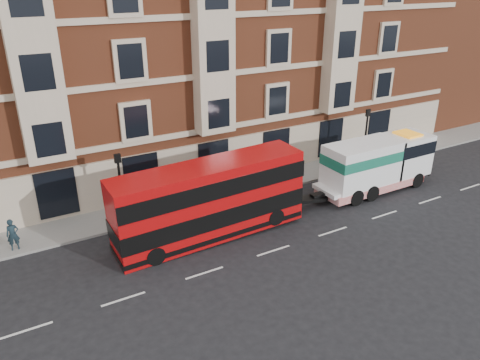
% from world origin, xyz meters
% --- Properties ---
extents(ground, '(120.00, 120.00, 0.00)m').
position_xyz_m(ground, '(0.00, 0.00, 0.00)').
color(ground, black).
rests_on(ground, ground).
extents(sidewalk, '(90.00, 3.00, 0.15)m').
position_xyz_m(sidewalk, '(0.00, 7.50, 0.07)').
color(sidewalk, slate).
rests_on(sidewalk, ground).
extents(victorian_terrace, '(45.00, 12.00, 20.40)m').
position_xyz_m(victorian_terrace, '(0.50, 15.00, 10.07)').
color(victorian_terrace, brown).
rests_on(victorian_terrace, ground).
extents(filler_east, '(18.00, 10.00, 19.00)m').
position_xyz_m(filler_east, '(32.00, 14.00, 9.43)').
color(filler_east, brown).
rests_on(filler_east, ground).
extents(lamp_post_west, '(0.35, 0.15, 4.35)m').
position_xyz_m(lamp_post_west, '(-6.00, 6.20, 2.68)').
color(lamp_post_west, black).
rests_on(lamp_post_west, sidewalk).
extents(lamp_post_east, '(0.35, 0.15, 4.35)m').
position_xyz_m(lamp_post_east, '(12.00, 6.20, 2.68)').
color(lamp_post_east, black).
rests_on(lamp_post_east, sidewalk).
extents(double_decker_bus, '(10.53, 2.42, 4.26)m').
position_xyz_m(double_decker_bus, '(-2.19, 2.94, 2.26)').
color(double_decker_bus, '#B0090B').
rests_on(double_decker_bus, ground).
extents(tow_truck, '(8.43, 2.49, 3.51)m').
position_xyz_m(tow_truck, '(9.86, 2.94, 1.86)').
color(tow_truck, white).
rests_on(tow_truck, ground).
extents(pedestrian, '(0.64, 0.44, 1.71)m').
position_xyz_m(pedestrian, '(-11.67, 6.61, 1.00)').
color(pedestrian, '#17272F').
rests_on(pedestrian, sidewalk).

